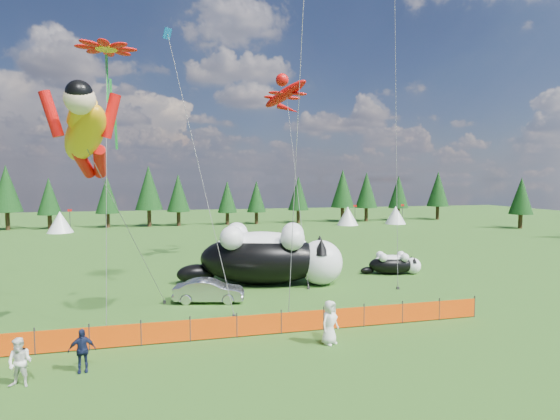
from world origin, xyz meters
The scene contains 15 objects.
ground centered at (0.00, 0.00, 0.00)m, with size 160.00×160.00×0.00m, color #0F370A.
safety_fence centered at (0.00, -3.00, 0.50)m, with size 22.06×0.06×1.10m.
tree_line centered at (0.00, 45.00, 4.00)m, with size 90.00×4.00×8.00m, color black, non-canonical shape.
festival_tents centered at (11.00, 40.00, 1.40)m, with size 50.00×3.20×2.80m, color white, non-canonical shape.
cat_large centered at (2.48, 6.28, 1.89)m, with size 10.81×5.93×3.98m.
cat_small centered at (12.02, 7.11, 0.76)m, with size 4.40×2.26×1.61m.
car centered at (-1.74, 2.90, 0.65)m, with size 1.37×3.92×1.29m, color #BABBBF.
spectator_b centered at (-8.66, -5.81, 0.83)m, with size 0.81×0.48×1.66m, color white.
spectator_c centered at (-6.88, -5.08, 0.79)m, with size 0.93×0.47×1.58m, color #161D3C.
spectator_e centered at (2.69, -4.66, 0.93)m, with size 0.91×0.59×1.86m, color white.
superhero_kite centered at (-7.05, -2.33, 8.74)m, with size 5.75×8.48×11.75m.
gecko_kite centered at (5.69, 14.64, 14.10)m, with size 6.58×14.11×17.37m.
flower_kite centered at (-6.79, 2.47, 13.37)m, with size 3.34×5.34×13.87m.
diamond_kite_a centered at (-3.59, 6.51, 14.81)m, with size 3.56×7.61×17.63m.
diamond_kite_c centered at (2.40, -1.63, 15.12)m, with size 1.42×1.24×16.89m.
Camera 1 is at (-3.59, -21.56, 6.90)m, focal length 28.00 mm.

